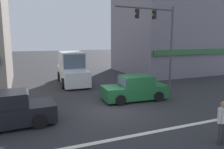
% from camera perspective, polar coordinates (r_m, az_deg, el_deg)
% --- Properties ---
extents(ground_plane, '(120.00, 120.00, 0.00)m').
position_cam_1_polar(ground_plane, '(12.47, 0.46, -8.90)').
color(ground_plane, '#2B2B2D').
extents(lane_marking_stripe, '(9.00, 0.24, 0.01)m').
position_cam_1_polar(lane_marking_stripe, '(9.57, 8.95, -14.91)').
color(lane_marking_stripe, silver).
rests_on(lane_marking_stripe, ground).
extents(building_right_corner, '(10.09, 9.63, 11.13)m').
position_cam_1_polar(building_right_corner, '(26.67, 14.05, 12.73)').
color(building_right_corner, slate).
rests_on(building_right_corner, ground).
extents(traffic_light_mast, '(4.88, 0.55, 6.20)m').
position_cam_1_polar(traffic_light_mast, '(16.52, 12.78, 10.11)').
color(traffic_light_mast, '#47474C').
rests_on(traffic_light_mast, ground).
extents(sedan_crossing_leftbound, '(4.21, 2.10, 1.58)m').
position_cam_1_polar(sedan_crossing_leftbound, '(14.10, 6.00, -3.77)').
color(sedan_crossing_leftbound, '#1E6033').
rests_on(sedan_crossing_leftbound, ground).
extents(box_truck_approaching_near, '(2.50, 5.71, 2.75)m').
position_cam_1_polar(box_truck_approaching_near, '(19.43, -10.35, 1.41)').
color(box_truck_approaching_near, silver).
rests_on(box_truck_approaching_near, ground).
extents(sedan_crossing_center, '(4.17, 2.02, 1.58)m').
position_cam_1_polar(sedan_crossing_center, '(10.92, -25.75, -8.67)').
color(sedan_crossing_center, black).
rests_on(sedan_crossing_center, ground).
extents(pedestrian_foreground_with_bag, '(0.69, 0.33, 1.67)m').
position_cam_1_polar(pedestrian_foreground_with_bag, '(9.20, 26.97, -10.53)').
color(pedestrian_foreground_with_bag, '#333338').
rests_on(pedestrian_foreground_with_bag, ground).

